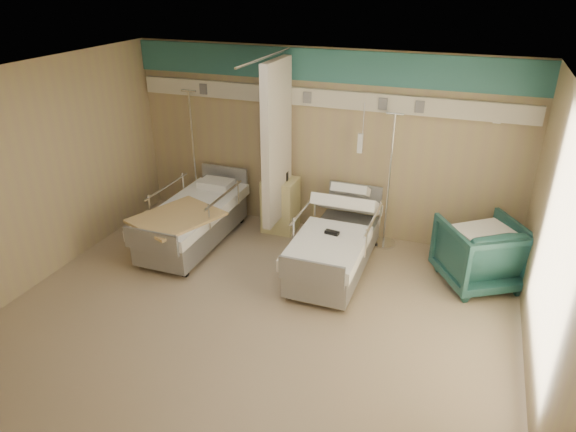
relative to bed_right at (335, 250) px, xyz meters
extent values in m
cube|color=gray|center=(-0.60, -1.30, -0.32)|extent=(6.00, 5.00, 0.00)
cube|color=tan|center=(-0.60, 1.20, 1.08)|extent=(6.00, 0.04, 2.80)
cube|color=tan|center=(-0.60, -3.80, 1.08)|extent=(6.00, 0.04, 2.80)
cube|color=tan|center=(-3.60, -1.30, 1.08)|extent=(0.04, 5.00, 2.80)
cube|color=tan|center=(2.40, -1.30, 1.08)|extent=(0.04, 5.00, 2.80)
cube|color=white|center=(-0.60, -1.30, 2.48)|extent=(6.00, 5.00, 0.04)
cube|color=#307171|center=(-0.60, 1.18, 2.23)|extent=(6.00, 0.04, 0.45)
cube|color=beige|center=(-0.60, 1.15, 1.79)|extent=(5.88, 0.08, 0.25)
cylinder|color=silver|center=(-1.10, 0.30, 2.44)|extent=(0.03, 1.80, 0.03)
cube|color=beige|center=(-1.10, 0.65, 1.19)|extent=(0.12, 0.90, 2.35)
cube|color=beige|center=(-1.15, 0.90, 0.11)|extent=(0.50, 0.48, 0.85)
imported|color=#1E4B48|center=(1.85, 0.35, 0.13)|extent=(1.31, 1.32, 0.89)
cube|color=white|center=(1.88, 0.33, 0.61)|extent=(0.92, 0.90, 0.08)
cylinder|color=silver|center=(0.50, 0.98, -0.30)|extent=(0.36, 0.36, 0.03)
cylinder|color=silver|center=(0.50, 0.98, 0.69)|extent=(0.03, 0.03, 2.01)
cylinder|color=silver|center=(0.50, 0.98, 1.69)|extent=(0.24, 0.03, 0.03)
cylinder|color=silver|center=(-2.69, 0.96, -0.30)|extent=(0.38, 0.38, 0.03)
cylinder|color=silver|center=(-2.69, 0.96, 0.73)|extent=(0.03, 0.03, 2.09)
cylinder|color=silver|center=(-2.69, 0.96, 1.77)|extent=(0.25, 0.03, 0.03)
cube|color=black|center=(-0.01, -0.15, 0.34)|extent=(0.20, 0.11, 0.04)
cube|color=tan|center=(-2.18, -0.46, 0.33)|extent=(1.25, 1.38, 0.04)
cube|color=black|center=(-1.16, 0.93, 0.60)|extent=(0.27, 0.20, 0.13)
cylinder|color=white|center=(-1.28, 0.87, 0.60)|extent=(0.10, 0.10, 0.14)
camera|label=1|loc=(1.53, -5.96, 3.44)|focal=32.00mm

